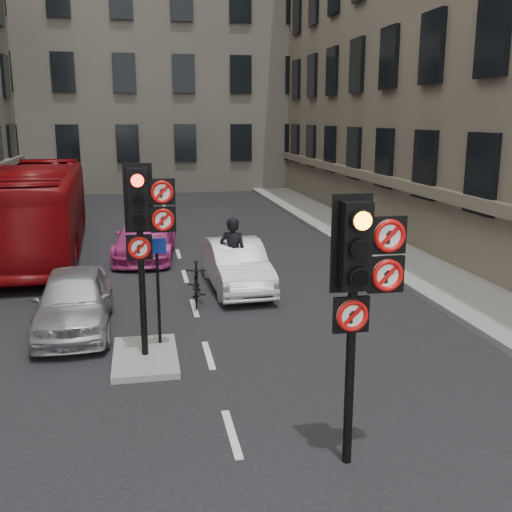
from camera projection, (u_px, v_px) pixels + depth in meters
name	position (u px, v px, depth m)	size (l,w,h in m)	color
pavement_right	(403.00, 256.00, 19.57)	(3.00, 50.00, 0.16)	gray
centre_island	(145.00, 357.00, 11.33)	(1.20, 2.00, 0.12)	gray
building_far	(151.00, 35.00, 40.88)	(30.00, 14.00, 20.00)	slate
signal_near	(360.00, 275.00, 7.42)	(0.91, 0.40, 3.58)	black
signal_far	(144.00, 219.00, 10.74)	(0.91, 0.40, 3.58)	black
car_silver	(74.00, 300.00, 12.84)	(1.56, 3.87, 1.32)	#ABAEB3
car_white	(236.00, 265.00, 15.96)	(1.37, 3.93, 1.30)	silver
car_pink	(146.00, 237.00, 19.61)	(1.84, 4.54, 1.32)	#C43988
bus_red	(39.00, 210.00, 19.90)	(2.50, 10.69, 2.98)	maroon
motorcycle	(196.00, 283.00, 14.74)	(0.47, 1.66, 1.00)	black
motorcyclist	(233.00, 254.00, 15.66)	(0.72, 0.47, 1.98)	black
info_sign	(158.00, 276.00, 11.57)	(0.37, 0.12, 2.12)	black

